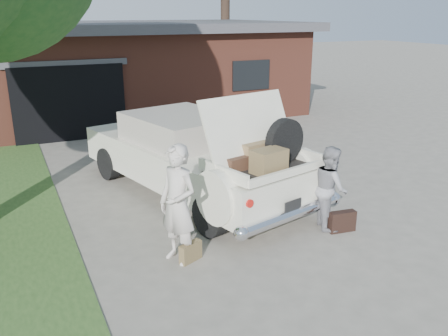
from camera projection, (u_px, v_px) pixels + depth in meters
name	position (u px, v px, depth m)	size (l,w,h in m)	color
ground	(239.00, 240.00, 7.94)	(90.00, 90.00, 0.00)	gray
house	(123.00, 68.00, 17.67)	(12.80, 7.80, 3.30)	brown
sedan	(193.00, 155.00, 9.78)	(3.51, 6.07, 2.27)	beige
woman_left	(178.00, 205.00, 7.03)	(0.67, 0.44, 1.84)	beige
woman_right	(330.00, 187.00, 8.25)	(0.72, 0.56, 1.47)	gray
suitcase_left	(191.00, 252.00, 7.24)	(0.39, 0.12, 0.30)	brown
suitcase_right	(342.00, 221.00, 8.21)	(0.48, 0.15, 0.37)	black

